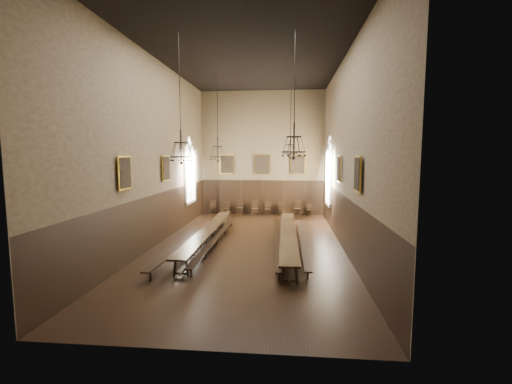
# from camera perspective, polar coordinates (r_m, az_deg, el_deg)

# --- Properties ---
(floor) EXTENTS (9.00, 18.00, 0.02)m
(floor) POSITION_cam_1_polar(r_m,az_deg,el_deg) (16.80, -1.28, -8.96)
(floor) COLOR black
(floor) RESTS_ON ground
(ceiling) EXTENTS (9.00, 18.00, 0.02)m
(ceiling) POSITION_cam_1_polar(r_m,az_deg,el_deg) (16.86, -1.35, 22.12)
(ceiling) COLOR black
(ceiling) RESTS_ON ground
(wall_back) EXTENTS (9.00, 0.02, 9.00)m
(wall_back) POSITION_cam_1_polar(r_m,az_deg,el_deg) (25.19, 1.04, 6.46)
(wall_back) COLOR #7F6E4E
(wall_back) RESTS_ON ground
(wall_front) EXTENTS (9.00, 0.02, 9.00)m
(wall_front) POSITION_cam_1_polar(r_m,az_deg,el_deg) (7.34, -9.44, 7.04)
(wall_front) COLOR #7F6E4E
(wall_front) RESTS_ON ground
(wall_left) EXTENTS (0.02, 18.00, 9.00)m
(wall_left) POSITION_cam_1_polar(r_m,az_deg,el_deg) (17.32, -16.40, 6.34)
(wall_left) COLOR #7F6E4E
(wall_left) RESTS_ON ground
(wall_right) EXTENTS (0.02, 18.00, 9.00)m
(wall_right) POSITION_cam_1_polar(r_m,az_deg,el_deg) (16.33, 14.72, 6.41)
(wall_right) COLOR #7F6E4E
(wall_right) RESTS_ON ground
(wainscot_panelling) EXTENTS (9.00, 18.00, 2.50)m
(wainscot_panelling) POSITION_cam_1_polar(r_m,az_deg,el_deg) (16.52, -1.29, -4.74)
(wainscot_panelling) COLOR black
(wainscot_panelling) RESTS_ON floor
(table_left) EXTENTS (0.82, 10.06, 0.78)m
(table_left) POSITION_cam_1_polar(r_m,az_deg,el_deg) (17.10, -7.94, -7.35)
(table_left) COLOR black
(table_left) RESTS_ON floor
(table_right) EXTENTS (0.78, 10.30, 0.80)m
(table_right) POSITION_cam_1_polar(r_m,az_deg,el_deg) (16.38, 5.40, -7.89)
(table_right) COLOR black
(table_right) RESTS_ON floor
(bench_left_outer) EXTENTS (0.86, 10.59, 0.48)m
(bench_left_outer) POSITION_cam_1_polar(r_m,az_deg,el_deg) (17.08, -10.15, -7.72)
(bench_left_outer) COLOR black
(bench_left_outer) RESTS_ON floor
(bench_left_inner) EXTENTS (0.31, 9.49, 0.43)m
(bench_left_inner) POSITION_cam_1_polar(r_m,az_deg,el_deg) (16.87, -6.61, -7.94)
(bench_left_inner) COLOR black
(bench_left_inner) RESTS_ON floor
(bench_right_inner) EXTENTS (0.70, 9.64, 0.43)m
(bench_right_inner) POSITION_cam_1_polar(r_m,az_deg,el_deg) (16.51, 3.62, -8.22)
(bench_right_inner) COLOR black
(bench_right_inner) RESTS_ON floor
(bench_right_outer) EXTENTS (0.30, 9.23, 0.42)m
(bench_right_outer) POSITION_cam_1_polar(r_m,az_deg,el_deg) (16.55, 7.81, -8.26)
(bench_right_outer) COLOR black
(bench_right_outer) RESTS_ON floor
(chair_0) EXTENTS (0.54, 0.54, 1.01)m
(chair_0) POSITION_cam_1_polar(r_m,az_deg,el_deg) (25.52, -7.16, -3.04)
(chair_0) COLOR black
(chair_0) RESTS_ON floor
(chair_1) EXTENTS (0.44, 0.44, 0.93)m
(chair_1) POSITION_cam_1_polar(r_m,az_deg,el_deg) (25.32, -4.98, -3.15)
(chair_1) COLOR black
(chair_1) RESTS_ON floor
(chair_2) EXTENTS (0.47, 0.47, 1.04)m
(chair_2) POSITION_cam_1_polar(r_m,az_deg,el_deg) (25.28, -2.70, -3.07)
(chair_2) COLOR black
(chair_2) RESTS_ON floor
(chair_3) EXTENTS (0.50, 0.50, 1.01)m
(chair_3) POSITION_cam_1_polar(r_m,az_deg,el_deg) (25.03, -0.18, -3.18)
(chair_3) COLOR black
(chair_3) RESTS_ON floor
(chair_4) EXTENTS (0.42, 0.42, 0.90)m
(chair_4) POSITION_cam_1_polar(r_m,az_deg,el_deg) (25.09, 1.99, -3.23)
(chair_4) COLOR black
(chair_4) RESTS_ON floor
(chair_5) EXTENTS (0.45, 0.45, 1.02)m
(chair_5) POSITION_cam_1_polar(r_m,az_deg,el_deg) (24.94, 4.29, -3.23)
(chair_5) COLOR black
(chair_5) RESTS_ON floor
(chair_6) EXTENTS (0.53, 0.53, 1.04)m
(chair_6) POSITION_cam_1_polar(r_m,az_deg,el_deg) (25.03, 6.92, -3.20)
(chair_6) COLOR black
(chair_6) RESTS_ON floor
(chair_7) EXTENTS (0.46, 0.46, 0.89)m
(chair_7) POSITION_cam_1_polar(r_m,az_deg,el_deg) (25.05, 8.85, -3.33)
(chair_7) COLOR black
(chair_7) RESTS_ON floor
(chandelier_back_left) EXTENTS (0.88, 0.88, 4.88)m
(chandelier_back_left) POSITION_cam_1_polar(r_m,az_deg,el_deg) (19.15, -6.37, 6.78)
(chandelier_back_left) COLOR black
(chandelier_back_left) RESTS_ON ceiling
(chandelier_back_right) EXTENTS (0.77, 0.77, 4.70)m
(chandelier_back_right) POSITION_cam_1_polar(r_m,az_deg,el_deg) (18.85, 5.76, 7.38)
(chandelier_back_right) COLOR black
(chandelier_back_right) RESTS_ON ceiling
(chandelier_front_left) EXTENTS (0.86, 0.86, 4.85)m
(chandelier_front_left) POSITION_cam_1_polar(r_m,az_deg,el_deg) (13.84, -12.39, 7.05)
(chandelier_front_left) COLOR black
(chandelier_front_left) RESTS_ON ceiling
(chandelier_front_right) EXTENTS (0.90, 0.90, 4.67)m
(chandelier_front_right) POSITION_cam_1_polar(r_m,az_deg,el_deg) (13.35, 6.33, 7.90)
(chandelier_front_right) COLOR black
(chandelier_front_right) RESTS_ON ceiling
(portrait_back_0) EXTENTS (1.10, 0.12, 1.40)m
(portrait_back_0) POSITION_cam_1_polar(r_m,az_deg,el_deg) (25.39, -4.86, 4.64)
(portrait_back_0) COLOR gold
(portrait_back_0) RESTS_ON wall_back
(portrait_back_1) EXTENTS (1.10, 0.12, 1.40)m
(portrait_back_1) POSITION_cam_1_polar(r_m,az_deg,el_deg) (25.07, 1.02, 4.64)
(portrait_back_1) COLOR gold
(portrait_back_1) RESTS_ON wall_back
(portrait_back_2) EXTENTS (1.10, 0.12, 1.40)m
(portrait_back_2) POSITION_cam_1_polar(r_m,az_deg,el_deg) (25.01, 6.99, 4.59)
(portrait_back_2) COLOR gold
(portrait_back_2) RESTS_ON wall_back
(portrait_left_0) EXTENTS (0.12, 1.00, 1.30)m
(portrait_left_0) POSITION_cam_1_polar(r_m,az_deg,el_deg) (18.22, -14.78, 3.85)
(portrait_left_0) COLOR gold
(portrait_left_0) RESTS_ON wall_left
(portrait_left_1) EXTENTS (0.12, 1.00, 1.30)m
(portrait_left_1) POSITION_cam_1_polar(r_m,az_deg,el_deg) (14.08, -21.05, 3.01)
(portrait_left_1) COLOR gold
(portrait_left_1) RESTS_ON wall_left
(portrait_right_0) EXTENTS (0.12, 1.00, 1.30)m
(portrait_right_0) POSITION_cam_1_polar(r_m,az_deg,el_deg) (17.31, 13.68, 3.76)
(portrait_right_0) COLOR gold
(portrait_right_0) RESTS_ON wall_right
(portrait_right_1) EXTENTS (0.12, 1.00, 1.30)m
(portrait_right_1) POSITION_cam_1_polar(r_m,az_deg,el_deg) (12.88, 16.59, 2.91)
(portrait_right_1) COLOR gold
(portrait_right_1) RESTS_ON wall_right
(window_right) EXTENTS (0.20, 2.20, 4.60)m
(window_right) POSITION_cam_1_polar(r_m,az_deg,el_deg) (21.78, 12.07, 3.48)
(window_right) COLOR white
(window_right) RESTS_ON wall_right
(window_left) EXTENTS (0.20, 2.20, 4.60)m
(window_left) POSITION_cam_1_polar(r_m,az_deg,el_deg) (22.53, -10.97, 3.59)
(window_left) COLOR white
(window_left) RESTS_ON wall_left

